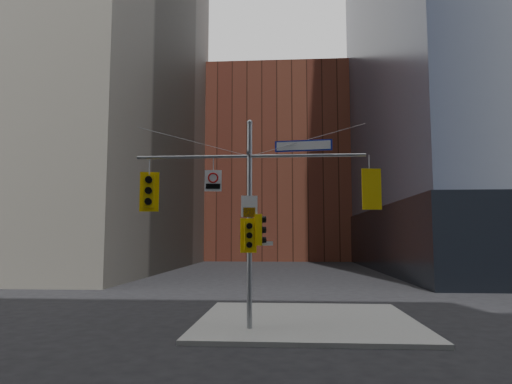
# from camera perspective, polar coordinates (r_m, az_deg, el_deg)

# --- Properties ---
(ground) EXTENTS (160.00, 160.00, 0.00)m
(ground) POSITION_cam_1_polar(r_m,az_deg,el_deg) (14.04, -1.54, -18.79)
(ground) COLOR black
(ground) RESTS_ON ground
(sidewalk_corner) EXTENTS (8.00, 8.00, 0.15)m
(sidewalk_corner) POSITION_cam_1_polar(r_m,az_deg,el_deg) (17.90, 6.36, -15.67)
(sidewalk_corner) COLOR gray
(sidewalk_corner) RESTS_ON ground
(brick_midrise) EXTENTS (26.00, 20.00, 28.00)m
(brick_midrise) POSITION_cam_1_polar(r_m,az_deg,el_deg) (72.45, 2.82, 2.85)
(brick_midrise) COLOR brown
(brick_midrise) RESTS_ON ground
(signal_assembly) EXTENTS (8.00, 0.80, 7.30)m
(signal_assembly) POSITION_cam_1_polar(r_m,az_deg,el_deg) (15.72, -0.81, -1.20)
(signal_assembly) COLOR gray
(signal_assembly) RESTS_ON ground
(traffic_light_west_arm) EXTENTS (0.67, 0.61, 1.41)m
(traffic_light_west_arm) POSITION_cam_1_polar(r_m,az_deg,el_deg) (16.44, -13.24, 0.10)
(traffic_light_west_arm) COLOR yellow
(traffic_light_west_arm) RESTS_ON ground
(traffic_light_east_arm) EXTENTS (0.66, 0.57, 1.39)m
(traffic_light_east_arm) POSITION_cam_1_polar(r_m,az_deg,el_deg) (15.95, 14.04, 0.29)
(traffic_light_east_arm) COLOR yellow
(traffic_light_east_arm) RESTS_ON ground
(traffic_light_pole_side) EXTENTS (0.46, 0.39, 1.07)m
(traffic_light_pole_side) POSITION_cam_1_polar(r_m,az_deg,el_deg) (15.66, 0.37, -4.75)
(traffic_light_pole_side) COLOR yellow
(traffic_light_pole_side) RESTS_ON ground
(traffic_light_pole_front) EXTENTS (0.55, 0.49, 1.17)m
(traffic_light_pole_front) POSITION_cam_1_polar(r_m,az_deg,el_deg) (15.40, -0.90, -5.45)
(traffic_light_pole_front) COLOR yellow
(traffic_light_pole_front) RESTS_ON ground
(street_sign_blade) EXTENTS (1.98, 0.28, 0.39)m
(street_sign_blade) POSITION_cam_1_polar(r_m,az_deg,el_deg) (15.95, 5.94, 5.78)
(street_sign_blade) COLOR #11209F
(street_sign_blade) RESTS_ON ground
(regulatory_sign_arm) EXTENTS (0.59, 0.11, 0.74)m
(regulatory_sign_arm) POSITION_cam_1_polar(r_m,az_deg,el_deg) (15.93, -5.39, 1.50)
(regulatory_sign_arm) COLOR silver
(regulatory_sign_arm) RESTS_ON ground
(regulatory_sign_pole) EXTENTS (0.56, 0.10, 0.73)m
(regulatory_sign_pole) POSITION_cam_1_polar(r_m,az_deg,el_deg) (15.59, -0.85, -1.88)
(regulatory_sign_pole) COLOR silver
(regulatory_sign_pole) RESTS_ON ground
(street_blade_ew) EXTENTS (0.71, 0.03, 0.14)m
(street_blade_ew) POSITION_cam_1_polar(r_m,az_deg,el_deg) (15.64, 0.84, -6.44)
(street_blade_ew) COLOR silver
(street_blade_ew) RESTS_ON ground
(street_blade_ns) EXTENTS (0.07, 0.81, 0.16)m
(street_blade_ns) POSITION_cam_1_polar(r_m,az_deg,el_deg) (16.13, -0.69, -7.25)
(street_blade_ns) COLOR #145926
(street_blade_ns) RESTS_ON ground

